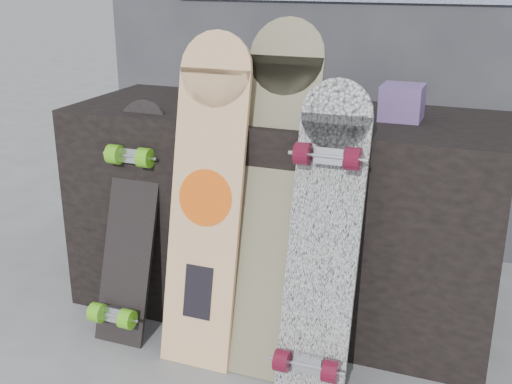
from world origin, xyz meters
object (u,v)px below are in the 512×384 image
at_px(vendor_table, 283,213).
at_px(longboard_celtic, 273,188).
at_px(longboard_cascadia, 323,239).
at_px(skateboard_dark, 129,220).
at_px(longboard_geisha, 207,193).

distance_m(vendor_table, longboard_celtic, 0.38).
xyz_separation_m(longboard_cascadia, skateboard_dark, (-0.74, 0.06, -0.07)).
distance_m(vendor_table, longboard_geisha, 0.44).
relative_size(longboard_cascadia, skateboard_dark, 1.16).
xyz_separation_m(longboard_geisha, longboard_cascadia, (0.42, -0.05, -0.08)).
bearing_deg(skateboard_dark, vendor_table, 37.56).
relative_size(vendor_table, longboard_celtic, 1.39).
relative_size(longboard_geisha, longboard_cascadia, 1.13).
xyz_separation_m(longboard_geisha, longboard_celtic, (0.21, 0.06, 0.02)).
relative_size(longboard_geisha, skateboard_dark, 1.31).
xyz_separation_m(longboard_geisha, skateboard_dark, (-0.32, 0.02, -0.15)).
bearing_deg(longboard_celtic, longboard_cascadia, -28.07).
bearing_deg(vendor_table, longboard_geisha, -110.96).
bearing_deg(longboard_celtic, skateboard_dark, -175.09).
bearing_deg(vendor_table, longboard_cascadia, -56.66).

